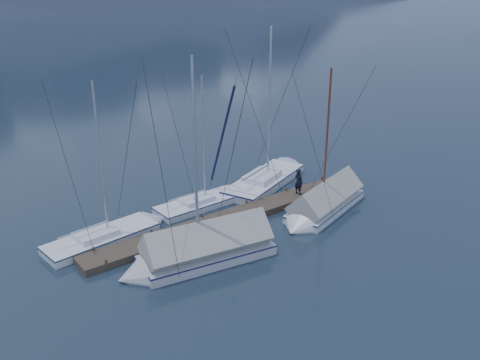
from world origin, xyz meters
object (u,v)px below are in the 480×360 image
Objects in this scene: sailboat_open_mid at (211,201)px; sailboat_open_left at (117,234)px; sailboat_open_right at (272,177)px; sailboat_covered_near at (321,206)px; person at (299,182)px; sailboat_covered_far at (195,253)px.

sailboat_open_left is at bearing -174.65° from sailboat_open_mid.
sailboat_open_left is 1.07× the size of sailboat_open_mid.
sailboat_open_right is (5.23, 0.70, 0.04)m from sailboat_open_mid.
sailboat_open_left is at bearing 157.55° from sailboat_covered_near.
sailboat_open_right is 6.88× the size of person.
sailboat_covered_near reaches higher than person.
sailboat_open_mid is 0.79× the size of sailboat_covered_far.
sailboat_covered_far is (1.79, -4.58, 0.35)m from sailboat_open_left.
sailboat_covered_near is at bearing 2.37° from sailboat_covered_far.
sailboat_covered_far is (-9.57, -5.85, 0.32)m from sailboat_open_right.
sailboat_covered_near is at bearing 166.12° from person.
sailboat_covered_far is at bearing 99.63° from person.
person is at bearing 82.56° from sailboat_covered_near.
sailboat_open_mid is 5.29× the size of person.
sailboat_open_right is at bearing 7.58° from sailboat_open_mid.
sailboat_open_mid is 0.77× the size of sailboat_open_right.
sailboat_open_right is at bearing 31.46° from sailboat_covered_far.
sailboat_covered_near is 5.74× the size of person.
sailboat_open_left is 6.16m from sailboat_open_mid.
sailboat_open_left is 0.82× the size of sailboat_open_right.
sailboat_covered_far is at bearing -148.54° from sailboat_open_right.
person is (0.28, 2.17, 0.67)m from sailboat_covered_near.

